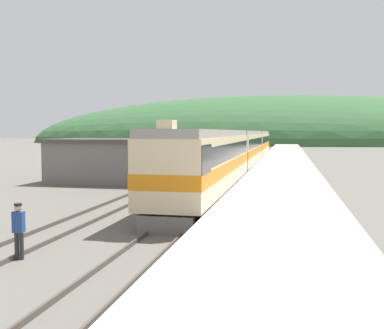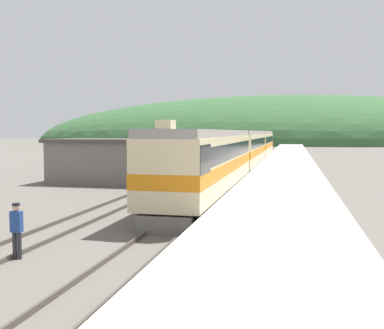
# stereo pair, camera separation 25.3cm
# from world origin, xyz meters

# --- Properties ---
(track_main) EXTENTS (1.52, 180.00, 0.16)m
(track_main) POSITION_xyz_m (0.00, 70.00, 0.08)
(track_main) COLOR #4C443D
(track_main) RESTS_ON ground
(track_siding) EXTENTS (1.52, 180.00, 0.16)m
(track_siding) POSITION_xyz_m (-4.58, 70.00, 0.08)
(track_siding) COLOR #4C443D
(track_siding) RESTS_ON ground
(platform) EXTENTS (5.75, 140.00, 0.86)m
(platform) POSITION_xyz_m (4.43, 50.00, 0.43)
(platform) COLOR #ADA393
(platform) RESTS_ON ground
(distant_hills) EXTENTS (190.41, 85.69, 34.60)m
(distant_hills) POSITION_xyz_m (0.00, 167.75, 0.00)
(distant_hills) COLOR #335B33
(distant_hills) RESTS_ON ground
(station_shed) EXTENTS (9.03, 6.52, 3.56)m
(station_shed) POSITION_xyz_m (-9.76, 33.60, 1.80)
(station_shed) COLOR slate
(station_shed) RESTS_ON ground
(express_train_lead_car) EXTENTS (3.03, 19.85, 4.61)m
(express_train_lead_car) POSITION_xyz_m (0.00, 25.61, 2.32)
(express_train_lead_car) COLOR black
(express_train_lead_car) RESTS_ON ground
(carriage_second) EXTENTS (3.02, 20.01, 4.25)m
(carriage_second) POSITION_xyz_m (0.00, 46.66, 2.31)
(carriage_second) COLOR black
(carriage_second) RESTS_ON ground
(carriage_third) EXTENTS (3.02, 20.01, 4.25)m
(carriage_third) POSITION_xyz_m (0.00, 67.54, 2.31)
(carriage_third) COLOR black
(carriage_third) RESTS_ON ground
(siding_train) EXTENTS (2.90, 41.04, 3.91)m
(siding_train) POSITION_xyz_m (-4.58, 60.30, 2.01)
(siding_train) COLOR black
(siding_train) RESTS_ON ground
(track_worker) EXTENTS (0.37, 0.25, 1.84)m
(track_worker) POSITION_xyz_m (-3.71, 11.78, 1.06)
(track_worker) COLOR #2D2D33
(track_worker) RESTS_ON ground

